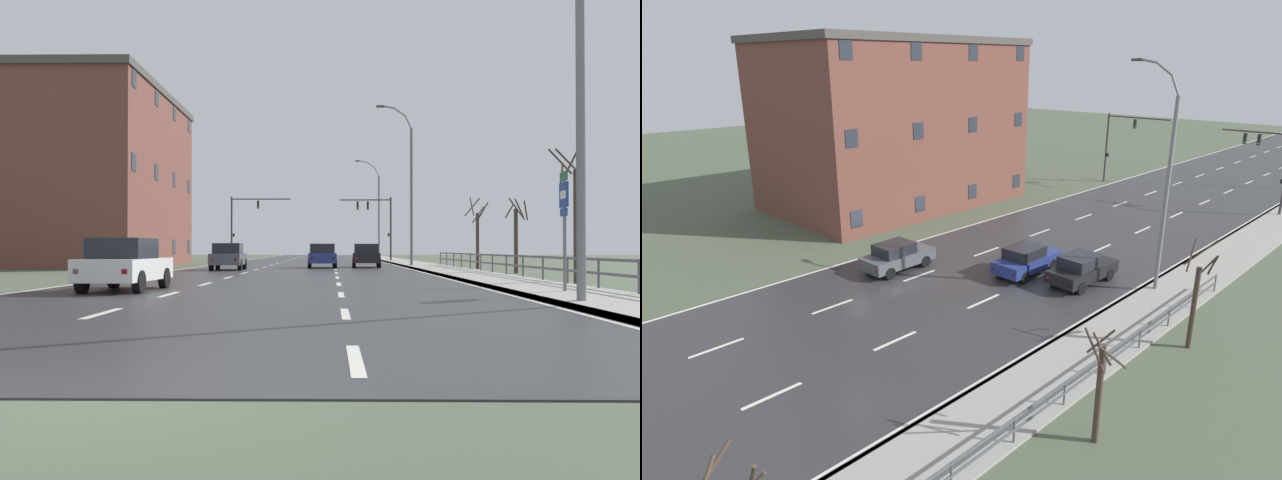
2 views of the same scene
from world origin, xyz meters
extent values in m
cube|color=#4C5642|center=(0.00, 48.00, -0.06)|extent=(160.00, 160.00, 0.12)
cube|color=#303033|center=(0.00, 60.00, 0.01)|extent=(14.00, 120.00, 0.02)
cube|color=beige|center=(-2.33, 7.40, 0.02)|extent=(0.16, 2.20, 0.01)
cube|color=beige|center=(-2.33, 12.80, 0.02)|extent=(0.16, 2.20, 0.01)
cube|color=beige|center=(-2.33, 18.20, 0.02)|extent=(0.16, 2.20, 0.01)
cube|color=beige|center=(-2.33, 23.60, 0.02)|extent=(0.16, 2.20, 0.01)
cube|color=beige|center=(-2.33, 29.00, 0.02)|extent=(0.16, 2.20, 0.01)
cube|color=beige|center=(-2.33, 34.40, 0.02)|extent=(0.16, 2.20, 0.01)
cube|color=beige|center=(-2.33, 39.80, 0.02)|extent=(0.16, 2.20, 0.01)
cube|color=beige|center=(-2.33, 45.20, 0.02)|extent=(0.16, 2.20, 0.01)
cube|color=beige|center=(-2.33, 50.60, 0.02)|extent=(0.16, 2.20, 0.01)
cube|color=beige|center=(-2.33, 56.00, 0.02)|extent=(0.16, 2.20, 0.01)
cube|color=beige|center=(-2.33, 61.40, 0.02)|extent=(0.16, 2.20, 0.01)
cube|color=beige|center=(-2.33, 66.80, 0.02)|extent=(0.16, 2.20, 0.01)
cube|color=beige|center=(-2.33, 72.20, 0.02)|extent=(0.16, 2.20, 0.01)
cube|color=beige|center=(-2.33, 77.60, 0.02)|extent=(0.16, 2.20, 0.01)
cube|color=beige|center=(-2.33, 83.00, 0.02)|extent=(0.16, 2.20, 0.01)
cube|color=beige|center=(-2.33, 88.40, 0.02)|extent=(0.16, 2.20, 0.01)
cube|color=beige|center=(-2.33, 93.80, 0.02)|extent=(0.16, 2.20, 0.01)
cube|color=beige|center=(-2.33, 99.20, 0.02)|extent=(0.16, 2.20, 0.01)
cube|color=beige|center=(-2.33, 104.60, 0.02)|extent=(0.16, 2.20, 0.01)
cube|color=beige|center=(-2.33, 110.00, 0.02)|extent=(0.16, 2.20, 0.01)
cube|color=beige|center=(-2.33, 115.40, 0.02)|extent=(0.16, 2.20, 0.01)
cube|color=beige|center=(2.33, 2.00, 0.02)|extent=(0.16, 2.20, 0.01)
cube|color=beige|center=(2.33, 7.40, 0.02)|extent=(0.16, 2.20, 0.01)
cube|color=beige|center=(2.33, 12.80, 0.02)|extent=(0.16, 2.20, 0.01)
cube|color=beige|center=(2.33, 18.20, 0.02)|extent=(0.16, 2.20, 0.01)
cube|color=beige|center=(2.33, 23.60, 0.02)|extent=(0.16, 2.20, 0.01)
cube|color=beige|center=(2.33, 29.00, 0.02)|extent=(0.16, 2.20, 0.01)
cube|color=beige|center=(2.33, 34.40, 0.02)|extent=(0.16, 2.20, 0.01)
cube|color=beige|center=(2.33, 39.80, 0.02)|extent=(0.16, 2.20, 0.01)
cube|color=beige|center=(2.33, 45.20, 0.02)|extent=(0.16, 2.20, 0.01)
cube|color=beige|center=(2.33, 50.60, 0.02)|extent=(0.16, 2.20, 0.01)
cube|color=beige|center=(2.33, 56.00, 0.02)|extent=(0.16, 2.20, 0.01)
cube|color=beige|center=(2.33, 61.40, 0.02)|extent=(0.16, 2.20, 0.01)
cube|color=beige|center=(2.33, 66.80, 0.02)|extent=(0.16, 2.20, 0.01)
cube|color=beige|center=(2.33, 72.20, 0.02)|extent=(0.16, 2.20, 0.01)
cube|color=beige|center=(2.33, 77.60, 0.02)|extent=(0.16, 2.20, 0.01)
cube|color=beige|center=(2.33, 83.00, 0.02)|extent=(0.16, 2.20, 0.01)
cube|color=beige|center=(2.33, 88.40, 0.02)|extent=(0.16, 2.20, 0.01)
cube|color=beige|center=(2.33, 93.80, 0.02)|extent=(0.16, 2.20, 0.01)
cube|color=beige|center=(2.33, 99.20, 0.02)|extent=(0.16, 2.20, 0.01)
cube|color=beige|center=(2.33, 104.60, 0.02)|extent=(0.16, 2.20, 0.01)
cube|color=beige|center=(2.33, 110.00, 0.02)|extent=(0.16, 2.20, 0.01)
cube|color=beige|center=(2.33, 115.40, 0.02)|extent=(0.16, 2.20, 0.01)
cube|color=beige|center=(6.85, 60.00, 0.02)|extent=(0.16, 120.00, 0.01)
cube|color=beige|center=(-6.85, 60.00, 0.02)|extent=(0.16, 120.00, 0.01)
cube|color=gray|center=(8.50, 60.00, 0.06)|extent=(3.00, 120.00, 0.12)
cube|color=slate|center=(7.08, 60.00, 0.06)|extent=(0.16, 120.00, 0.12)
cube|color=#515459|center=(9.85, 23.55, 0.95)|extent=(0.06, 39.30, 0.08)
cube|color=#515459|center=(9.85, 23.55, 0.55)|extent=(0.06, 39.30, 0.08)
cylinder|color=#515459|center=(9.85, 11.76, 0.50)|extent=(0.07, 0.07, 1.00)
cylinder|color=#515459|center=(9.85, 14.38, 0.50)|extent=(0.07, 0.07, 1.00)
cylinder|color=#515459|center=(9.85, 17.00, 0.50)|extent=(0.07, 0.07, 1.00)
cylinder|color=#515459|center=(9.85, 19.62, 0.50)|extent=(0.07, 0.07, 1.00)
cylinder|color=#515459|center=(9.85, 22.24, 0.50)|extent=(0.07, 0.07, 1.00)
cylinder|color=#515459|center=(9.85, 24.86, 0.50)|extent=(0.07, 0.07, 1.00)
cylinder|color=#515459|center=(9.85, 27.48, 0.50)|extent=(0.07, 0.07, 1.00)
cylinder|color=#515459|center=(9.85, 30.10, 0.50)|extent=(0.07, 0.07, 1.00)
cylinder|color=#515459|center=(9.85, 32.72, 0.50)|extent=(0.07, 0.07, 1.00)
cylinder|color=#515459|center=(9.85, 35.34, 0.50)|extent=(0.07, 0.07, 1.00)
cylinder|color=#515459|center=(9.85, 37.96, 0.50)|extent=(0.07, 0.07, 1.00)
cylinder|color=#515459|center=(9.85, 40.58, 0.50)|extent=(0.07, 0.07, 1.00)
cylinder|color=#515459|center=(9.85, 43.20, 0.50)|extent=(0.07, 0.07, 1.00)
cylinder|color=slate|center=(7.60, 9.56, 4.65)|extent=(0.20, 0.20, 9.31)
cylinder|color=slate|center=(7.60, 41.46, 4.76)|extent=(0.20, 0.20, 9.52)
cylinder|color=slate|center=(7.40, 41.46, 9.95)|extent=(0.50, 0.11, 0.91)
cylinder|color=slate|center=(6.81, 41.46, 10.66)|extent=(0.85, 0.11, 0.64)
cylinder|color=slate|center=(5.94, 41.46, 11.01)|extent=(0.96, 0.11, 0.27)
cube|color=#333335|center=(5.47, 41.46, 11.04)|extent=(0.56, 0.24, 0.12)
cylinder|color=slate|center=(7.60, 73.35, 4.78)|extent=(0.20, 0.20, 9.57)
cylinder|color=slate|center=(7.37, 73.35, 10.07)|extent=(0.57, 0.11, 1.05)
cylinder|color=slate|center=(6.68, 73.35, 10.89)|extent=(0.97, 0.11, 0.73)
cylinder|color=slate|center=(5.68, 73.35, 11.30)|extent=(1.11, 0.11, 0.30)
cube|color=#333335|center=(5.13, 73.35, 11.35)|extent=(0.56, 0.24, 0.12)
cylinder|color=slate|center=(8.40, 12.98, 1.69)|extent=(0.09, 0.09, 3.38)
cube|color=#146633|center=(8.38, 12.98, 3.23)|extent=(0.03, 0.56, 0.24)
cube|color=#143899|center=(8.38, 12.98, 2.73)|extent=(0.03, 0.68, 0.68)
cube|color=white|center=(8.36, 12.98, 2.73)|extent=(0.01, 0.44, 0.22)
cube|color=#143899|center=(8.38, 12.98, 2.26)|extent=(0.03, 0.52, 0.22)
cylinder|color=#38383A|center=(7.90, 61.23, 3.13)|extent=(0.18, 0.18, 6.25)
cylinder|color=#38383A|center=(5.42, 61.23, 6.00)|extent=(4.97, 0.12, 0.12)
cube|color=black|center=(5.66, 61.23, 5.45)|extent=(0.20, 0.28, 0.80)
sphere|color=#2D2D2D|center=(5.66, 61.08, 5.71)|extent=(0.14, 0.14, 0.14)
sphere|color=#2D2D2D|center=(5.66, 61.08, 5.45)|extent=(0.14, 0.14, 0.14)
sphere|color=green|center=(5.66, 61.08, 5.19)|extent=(0.14, 0.14, 0.14)
cube|color=black|center=(4.67, 61.23, 5.45)|extent=(0.20, 0.28, 0.80)
sphere|color=#2D2D2D|center=(4.67, 61.08, 5.71)|extent=(0.14, 0.14, 0.14)
sphere|color=#2D2D2D|center=(4.67, 61.08, 5.45)|extent=(0.14, 0.14, 0.14)
sphere|color=green|center=(4.67, 61.08, 5.19)|extent=(0.14, 0.14, 0.14)
cube|color=black|center=(7.68, 61.18, 2.60)|extent=(0.18, 0.12, 0.32)
cylinder|color=#38383A|center=(-7.90, 62.95, 3.23)|extent=(0.18, 0.18, 6.47)
cylinder|color=#38383A|center=(-4.95, 62.95, 6.22)|extent=(5.91, 0.12, 0.12)
cube|color=black|center=(-5.24, 62.95, 5.67)|extent=(0.20, 0.28, 0.80)
sphere|color=#2D2D2D|center=(-5.24, 62.80, 5.93)|extent=(0.14, 0.14, 0.14)
sphere|color=#2D2D2D|center=(-5.24, 62.80, 5.67)|extent=(0.14, 0.14, 0.14)
sphere|color=green|center=(-5.24, 62.80, 5.41)|extent=(0.14, 0.14, 0.14)
cube|color=black|center=(-7.68, 62.90, 2.60)|extent=(0.18, 0.12, 0.32)
cube|color=#474C51|center=(-3.92, 34.26, 0.65)|extent=(1.84, 4.13, 0.64)
cube|color=black|center=(-3.92, 34.01, 1.27)|extent=(1.60, 2.03, 0.60)
cube|color=slate|center=(-3.93, 34.96, 1.25)|extent=(1.41, 0.11, 0.51)
cylinder|color=black|center=(-3.13, 35.55, 0.33)|extent=(0.23, 0.66, 0.66)
cylinder|color=black|center=(-4.75, 35.52, 0.33)|extent=(0.23, 0.66, 0.66)
cylinder|color=black|center=(-3.09, 33.01, 0.33)|extent=(0.23, 0.66, 0.66)
cylinder|color=black|center=(-4.71, 32.98, 0.33)|extent=(0.23, 0.66, 0.66)
cube|color=red|center=(-4.54, 32.22, 0.65)|extent=(0.16, 0.04, 0.14)
cube|color=red|center=(-3.22, 32.25, 0.65)|extent=(0.16, 0.04, 0.14)
cube|color=black|center=(4.41, 39.74, 0.65)|extent=(1.92, 4.17, 0.64)
cube|color=black|center=(4.40, 39.49, 1.27)|extent=(1.64, 2.06, 0.60)
cube|color=slate|center=(4.44, 40.44, 1.25)|extent=(1.41, 0.14, 0.51)
cylinder|color=black|center=(5.27, 40.98, 0.33)|extent=(0.25, 0.67, 0.66)
cylinder|color=black|center=(3.65, 41.05, 0.33)|extent=(0.25, 0.67, 0.66)
cylinder|color=black|center=(5.16, 38.44, 0.33)|extent=(0.25, 0.67, 0.66)
cylinder|color=black|center=(3.55, 38.51, 0.33)|extent=(0.25, 0.67, 0.66)
cube|color=red|center=(3.67, 37.74, 0.65)|extent=(0.16, 0.05, 0.14)
cube|color=red|center=(4.98, 37.69, 0.65)|extent=(0.16, 0.05, 0.14)
cube|color=silver|center=(-4.05, 14.61, 0.65)|extent=(1.91, 4.16, 0.64)
cube|color=black|center=(-4.06, 14.36, 1.27)|extent=(1.63, 2.06, 0.60)
cube|color=slate|center=(-4.02, 15.31, 1.25)|extent=(1.41, 0.13, 0.51)
cylinder|color=black|center=(-3.20, 15.85, 0.33)|extent=(0.24, 0.67, 0.66)
cylinder|color=black|center=(-4.81, 15.91, 0.33)|extent=(0.24, 0.67, 0.66)
cylinder|color=black|center=(-3.29, 13.31, 0.33)|extent=(0.24, 0.67, 0.66)
cylinder|color=black|center=(-4.91, 13.37, 0.33)|extent=(0.24, 0.67, 0.66)
cube|color=red|center=(-4.78, 12.61, 0.65)|extent=(0.16, 0.05, 0.14)
cube|color=red|center=(-3.46, 12.56, 0.65)|extent=(0.16, 0.05, 0.14)
cube|color=navy|center=(1.49, 38.81, 0.65)|extent=(1.84, 4.14, 0.64)
cube|color=black|center=(1.50, 38.56, 1.27)|extent=(1.60, 2.03, 0.60)
cube|color=slate|center=(1.48, 39.51, 1.25)|extent=(1.41, 0.11, 0.51)
cylinder|color=black|center=(2.28, 40.10, 0.33)|extent=(0.23, 0.66, 0.66)
cylinder|color=black|center=(0.66, 40.07, 0.33)|extent=(0.23, 0.66, 0.66)
cylinder|color=black|center=(2.33, 37.56, 0.33)|extent=(0.23, 0.66, 0.66)
cylinder|color=black|center=(0.71, 37.53, 0.33)|extent=(0.23, 0.66, 0.66)
cube|color=red|center=(0.88, 36.77, 0.65)|extent=(0.16, 0.04, 0.14)
cube|color=red|center=(2.20, 36.80, 0.65)|extent=(0.16, 0.04, 0.14)
cube|color=brown|center=(-15.97, 43.90, 6.11)|extent=(12.05, 18.64, 12.23)
cube|color=#4C4742|center=(-15.97, 43.90, 12.48)|extent=(12.30, 19.01, 0.50)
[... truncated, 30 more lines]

